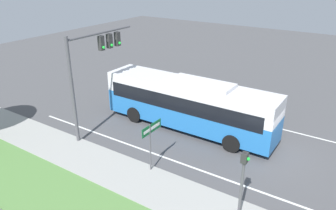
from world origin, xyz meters
The scene contains 7 objects.
ground_plane centered at (0.00, 0.00, 0.00)m, with size 80.00×80.00×0.00m, color #4C4C4F.
lane_divider_near centered at (-3.60, 0.00, 0.00)m, with size 0.14×30.00×0.01m.
lane_divider_far centered at (3.60, 0.00, 0.00)m, with size 0.14×30.00×0.01m.
bus centered at (0.25, 5.60, 1.90)m, with size 2.62×11.64×3.48m.
signal_gantry centered at (-3.20, 10.34, 4.77)m, with size 5.48×0.41×6.55m.
pedestrian_signal centered at (-5.98, -0.51, 2.26)m, with size 0.28×0.34×3.35m.
street_sign centered at (-5.03, 4.76, 2.04)m, with size 1.59×0.08×2.80m.
Camera 1 is at (-16.81, -4.01, 10.12)m, focal length 35.00 mm.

